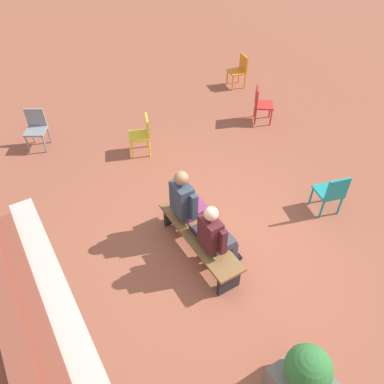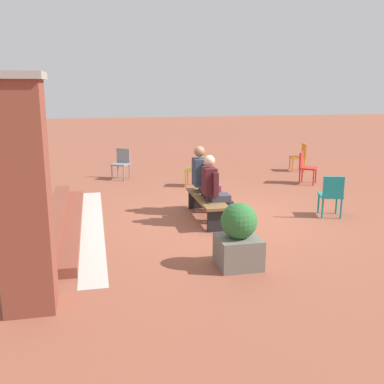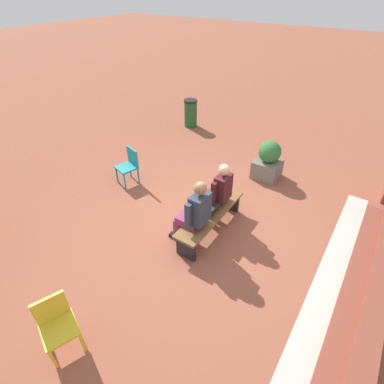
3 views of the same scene
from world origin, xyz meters
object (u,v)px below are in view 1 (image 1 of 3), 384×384
(person_adult, at_px, (188,202))
(plastic_chair_foreground, at_px, (36,126))
(plastic_chair_near_bench_left, at_px, (261,103))
(plastic_chair_by_pillar, at_px, (143,133))
(bench, at_px, (199,238))
(plastic_chair_far_left, at_px, (332,192))
(planter, at_px, (304,378))
(laptop, at_px, (198,231))
(person_student, at_px, (216,236))
(plastic_chair_near_bench_right, at_px, (239,69))

(person_adult, bearing_deg, plastic_chair_foreground, 19.98)
(plastic_chair_near_bench_left, bearing_deg, plastic_chair_by_pillar, 84.30)
(bench, distance_m, plastic_chair_foreground, 4.55)
(plastic_chair_far_left, distance_m, plastic_chair_near_bench_left, 3.19)
(plastic_chair_foreground, relative_size, plastic_chair_near_bench_left, 1.00)
(plastic_chair_near_bench_left, bearing_deg, plastic_chair_far_left, 162.78)
(planter, bearing_deg, plastic_chair_near_bench_left, -34.83)
(person_adult, xyz_separation_m, laptop, (-0.43, 0.08, -0.23))
(person_student, xyz_separation_m, plastic_chair_near_bench_right, (4.72, -3.98, -0.22))
(bench, bearing_deg, plastic_chair_foreground, 17.24)
(person_student, xyz_separation_m, plastic_chair_by_pillar, (3.28, -0.41, -0.22))
(plastic_chair_near_bench_right, bearing_deg, bench, 137.22)
(laptop, bearing_deg, plastic_chair_far_left, -99.69)
(plastic_chair_near_bench_left, relative_size, planter, 0.89)
(plastic_chair_near_bench_right, xyz_separation_m, planter, (-6.77, 4.18, -0.04))
(person_adult, relative_size, plastic_chair_by_pillar, 1.64)
(bench, bearing_deg, plastic_chair_by_pillar, -9.12)
(bench, bearing_deg, planter, 176.72)
(person_adult, xyz_separation_m, plastic_chair_by_pillar, (2.50, -0.40, -0.25))
(person_student, distance_m, plastic_chair_by_pillar, 3.31)
(plastic_chair_by_pillar, height_order, plastic_chair_far_left, same)
(person_student, distance_m, plastic_chair_far_left, 2.38)
(plastic_chair_by_pillar, xyz_separation_m, plastic_chair_near_bench_right, (1.43, -3.58, 0.00))
(person_student, bearing_deg, plastic_chair_by_pillar, -7.07)
(plastic_chair_foreground, bearing_deg, plastic_chair_near_bench_left, -109.71)
(person_student, height_order, plastic_chair_far_left, person_student)
(laptop, xyz_separation_m, plastic_chair_foreground, (4.32, 1.34, -0.02))
(bench, height_order, person_student, person_student)
(person_student, xyz_separation_m, plastic_chair_far_left, (-0.06, -2.36, -0.22))
(laptop, height_order, plastic_chair_far_left, plastic_chair_far_left)
(bench, distance_m, plastic_chair_by_pillar, 2.98)
(bench, xyz_separation_m, plastic_chair_near_bench_left, (2.65, -3.37, 0.13))
(bench, xyz_separation_m, person_student, (-0.34, -0.07, 0.35))
(plastic_chair_near_bench_right, height_order, plastic_chair_near_bench_left, same)
(person_student, bearing_deg, planter, 174.37)
(plastic_chair_near_bench_left, bearing_deg, bench, 128.16)
(person_adult, relative_size, plastic_chair_near_bench_right, 1.64)
(plastic_chair_by_pillar, xyz_separation_m, plastic_chair_foreground, (1.40, 1.82, 0.00))
(bench, bearing_deg, plastic_chair_far_left, -99.31)
(plastic_chair_far_left, relative_size, plastic_chair_near_bench_right, 1.00)
(plastic_chair_foreground, bearing_deg, bench, -162.76)
(plastic_chair_near_bench_right, distance_m, plastic_chair_near_bench_left, 1.85)
(plastic_chair_far_left, height_order, plastic_chair_near_bench_left, same)
(plastic_chair_by_pillar, xyz_separation_m, plastic_chair_far_left, (-3.34, -1.96, 0.00))
(person_student, bearing_deg, plastic_chair_far_left, -91.38)
(plastic_chair_foreground, relative_size, planter, 0.89)
(plastic_chair_near_bench_right, bearing_deg, person_student, 139.82)
(bench, distance_m, planter, 2.40)
(bench, distance_m, person_adult, 0.59)
(bench, height_order, plastic_chair_by_pillar, plastic_chair_by_pillar)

